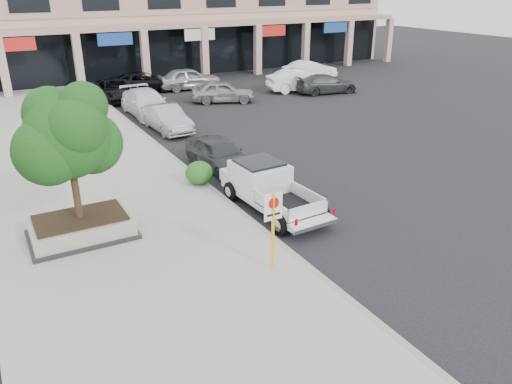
% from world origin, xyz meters
% --- Properties ---
extents(ground, '(120.00, 120.00, 0.00)m').
position_xyz_m(ground, '(0.00, 0.00, 0.00)').
color(ground, black).
rests_on(ground, ground).
extents(sidewalk, '(8.00, 52.00, 0.15)m').
position_xyz_m(sidewalk, '(-5.50, 6.00, 0.07)').
color(sidewalk, gray).
rests_on(sidewalk, ground).
extents(curb, '(0.20, 52.00, 0.15)m').
position_xyz_m(curb, '(-1.55, 6.00, 0.07)').
color(curb, gray).
rests_on(curb, ground).
extents(strip_mall, '(40.55, 12.43, 9.50)m').
position_xyz_m(strip_mall, '(8.00, 33.93, 4.75)').
color(strip_mall, tan).
rests_on(strip_mall, ground).
extents(planter, '(3.20, 2.20, 0.68)m').
position_xyz_m(planter, '(-6.78, 3.19, 0.48)').
color(planter, black).
rests_on(planter, sidewalk).
extents(planter_tree, '(2.90, 2.55, 4.00)m').
position_xyz_m(planter_tree, '(-6.65, 3.34, 3.41)').
color(planter_tree, black).
rests_on(planter_tree, planter).
extents(no_parking_sign, '(0.55, 0.09, 2.30)m').
position_xyz_m(no_parking_sign, '(-2.50, -1.38, 1.63)').
color(no_parking_sign, '#F2B50C').
rests_on(no_parking_sign, sidewalk).
extents(hedge, '(1.10, 0.99, 0.93)m').
position_xyz_m(hedge, '(-1.80, 5.45, 0.62)').
color(hedge, '#194714').
rests_on(hedge, sidewalk).
extents(pickup_truck, '(2.11, 5.15, 1.60)m').
position_xyz_m(pickup_truck, '(-0.35, 2.18, 0.80)').
color(pickup_truck, silver).
rests_on(pickup_truck, ground).
extents(curb_car_a, '(1.95, 4.21, 1.40)m').
position_xyz_m(curb_car_a, '(-0.19, 6.95, 0.70)').
color(curb_car_a, '#2F3134').
rests_on(curb_car_a, ground).
extents(curb_car_b, '(1.68, 4.29, 1.39)m').
position_xyz_m(curb_car_b, '(-0.13, 13.79, 0.70)').
color(curb_car_b, gray).
rests_on(curb_car_b, ground).
extents(curb_car_c, '(2.19, 5.24, 1.51)m').
position_xyz_m(curb_car_c, '(-0.01, 17.66, 0.76)').
color(curb_car_c, silver).
rests_on(curb_car_c, ground).
extents(curb_car_d, '(2.34, 5.01, 1.39)m').
position_xyz_m(curb_car_d, '(-0.58, 22.92, 0.69)').
color(curb_car_d, black).
rests_on(curb_car_d, ground).
extents(lot_car_a, '(4.55, 3.22, 1.44)m').
position_xyz_m(lot_car_a, '(5.58, 18.63, 0.72)').
color(lot_car_a, gray).
rests_on(lot_car_a, ground).
extents(lot_car_b, '(5.13, 2.59, 1.61)m').
position_xyz_m(lot_car_b, '(12.17, 19.13, 0.81)').
color(lot_car_b, white).
rests_on(lot_car_b, ground).
extents(lot_car_c, '(4.87, 2.63, 1.34)m').
position_xyz_m(lot_car_c, '(13.46, 17.63, 0.67)').
color(lot_car_c, '#303435').
rests_on(lot_car_c, ground).
extents(lot_car_d, '(5.47, 3.61, 1.40)m').
position_xyz_m(lot_car_d, '(2.00, 24.74, 0.70)').
color(lot_car_d, black).
rests_on(lot_car_d, ground).
extents(lot_car_e, '(4.89, 2.31, 1.62)m').
position_xyz_m(lot_car_e, '(5.27, 23.78, 0.81)').
color(lot_car_e, '#97999E').
rests_on(lot_car_e, ground).
extents(lot_car_f, '(4.61, 1.92, 1.48)m').
position_xyz_m(lot_car_f, '(15.66, 22.91, 0.74)').
color(lot_car_f, white).
rests_on(lot_car_f, ground).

